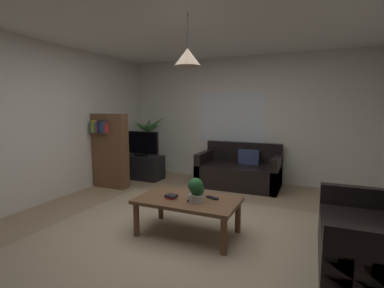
{
  "coord_description": "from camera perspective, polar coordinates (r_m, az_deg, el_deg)",
  "views": [
    {
      "loc": [
        1.42,
        -2.95,
        1.5
      ],
      "look_at": [
        0.0,
        0.3,
        1.05
      ],
      "focal_mm": 26.33,
      "sensor_mm": 36.0,
      "label": 1
    }
  ],
  "objects": [
    {
      "name": "coffee_table",
      "position": [
        3.41,
        -0.85,
        -12.0
      ],
      "size": [
        1.19,
        0.69,
        0.44
      ],
      "color": "brown",
      "rests_on": "ground"
    },
    {
      "name": "book_on_table_1",
      "position": [
        3.39,
        -4.24,
        -10.39
      ],
      "size": [
        0.15,
        0.12,
        0.02
      ],
      "primitive_type": "cube",
      "rotation": [
        0.0,
        0.0,
        -0.15
      ],
      "color": "black",
      "rests_on": "coffee_table"
    },
    {
      "name": "rug",
      "position": [
        3.44,
        -3.52,
        -18.55
      ],
      "size": [
        3.23,
        3.07,
        0.01
      ],
      "primitive_type": "cube",
      "color": "tan",
      "rests_on": "ground"
    },
    {
      "name": "potted_palm_corner",
      "position": [
        6.62,
        -8.8,
        -0.65
      ],
      "size": [
        0.84,
        0.79,
        1.37
      ],
      "color": "beige",
      "rests_on": "ground"
    },
    {
      "name": "wall_left",
      "position": [
        4.93,
        -29.52,
        3.61
      ],
      "size": [
        0.06,
        5.58,
        2.54
      ],
      "primitive_type": "cube",
      "color": "silver",
      "rests_on": "ground"
    },
    {
      "name": "bookshelf_corner",
      "position": [
        5.55,
        -16.31,
        -1.12
      ],
      "size": [
        0.7,
        0.31,
        1.4
      ],
      "color": "brown",
      "rests_on": "ground"
    },
    {
      "name": "tv_stand",
      "position": [
        6.14,
        -10.11,
        -4.63
      ],
      "size": [
        0.9,
        0.44,
        0.5
      ],
      "primitive_type": "cube",
      "color": "black",
      "rests_on": "ground"
    },
    {
      "name": "floor",
      "position": [
        3.61,
        -2.0,
        -17.51
      ],
      "size": [
        4.96,
        5.58,
        0.02
      ],
      "primitive_type": "cube",
      "color": "#9E8466",
      "rests_on": "ground"
    },
    {
      "name": "couch_right_side",
      "position": [
        3.19,
        33.28,
        -16.61
      ],
      "size": [
        0.86,
        1.35,
        0.82
      ],
      "rotation": [
        0.0,
        0.0,
        -1.57
      ],
      "color": "black",
      "rests_on": "ground"
    },
    {
      "name": "potted_plant_on_table",
      "position": [
        3.26,
        0.86,
        -9.19
      ],
      "size": [
        0.18,
        0.21,
        0.28
      ],
      "color": "beige",
      "rests_on": "coffee_table"
    },
    {
      "name": "window_pane",
      "position": [
        5.97,
        7.98,
        5.37
      ],
      "size": [
        1.39,
        0.01,
        1.02
      ],
      "primitive_type": "cube",
      "color": "white"
    },
    {
      "name": "wall_back",
      "position": [
        5.95,
        9.79,
        4.9
      ],
      "size": [
        5.08,
        0.06,
        2.54
      ],
      "primitive_type": "cube",
      "color": "silver",
      "rests_on": "ground"
    },
    {
      "name": "remote_on_table_1",
      "position": [
        3.32,
        0.06,
        -11.16
      ],
      "size": [
        0.06,
        0.16,
        0.02
      ],
      "primitive_type": "cube",
      "rotation": [
        0.0,
        0.0,
        6.21
      ],
      "color": "black",
      "rests_on": "coffee_table"
    },
    {
      "name": "ceiling",
      "position": [
        3.44,
        -2.2,
        24.97
      ],
      "size": [
        4.96,
        5.58,
        0.02
      ],
      "primitive_type": "cube",
      "color": "white"
    },
    {
      "name": "couch_under_window",
      "position": [
        5.55,
        9.58,
        -5.65
      ],
      "size": [
        1.52,
        0.86,
        0.82
      ],
      "color": "black",
      "rests_on": "ground"
    },
    {
      "name": "remote_on_table_0",
      "position": [
        3.39,
        4.14,
        -10.79
      ],
      "size": [
        0.17,
        0.11,
        0.02
      ],
      "primitive_type": "cube",
      "rotation": [
        0.0,
        0.0,
        1.17
      ],
      "color": "black",
      "rests_on": "coffee_table"
    },
    {
      "name": "book_on_table_0",
      "position": [
        3.4,
        -4.26,
        -10.74
      ],
      "size": [
        0.11,
        0.1,
        0.02
      ],
      "primitive_type": "cube",
      "rotation": [
        0.0,
        0.0,
        0.01
      ],
      "color": "#B22D2D",
      "rests_on": "coffee_table"
    },
    {
      "name": "pendant_lamp",
      "position": [
        3.27,
        -0.91,
        17.2
      ],
      "size": [
        0.3,
        0.3,
        0.57
      ],
      "color": "black"
    },
    {
      "name": "tv",
      "position": [
        6.04,
        -10.33,
        0.13
      ],
      "size": [
        0.83,
        0.16,
        0.52
      ],
      "color": "black",
      "rests_on": "tv_stand"
    }
  ]
}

